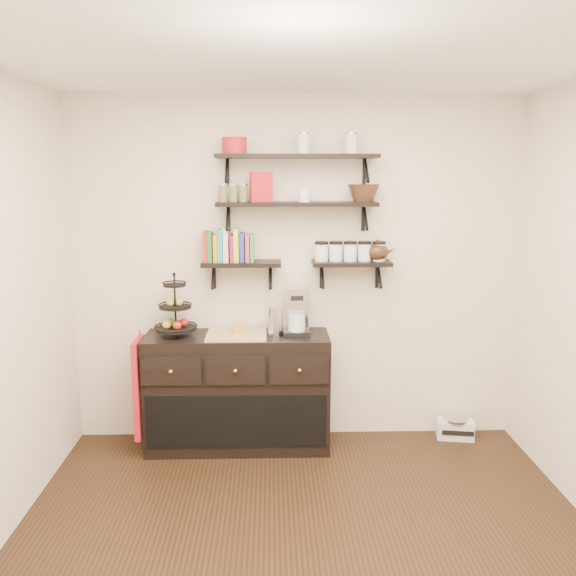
{
  "coord_description": "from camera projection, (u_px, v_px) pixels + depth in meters",
  "views": [
    {
      "loc": [
        -0.2,
        -2.97,
        2.12
      ],
      "look_at": [
        -0.08,
        1.15,
        1.33
      ],
      "focal_mm": 38.0,
      "sensor_mm": 36.0,
      "label": 1
    }
  ],
  "objects": [
    {
      "name": "shelf_low_left",
      "position": [
        242.0,
        264.0,
        4.64
      ],
      "size": [
        0.6,
        0.25,
        0.23
      ],
      "color": "black",
      "rests_on": "back_wall"
    },
    {
      "name": "glass_canisters",
      "position": [
        350.0,
        253.0,
        4.65
      ],
      "size": [
        0.54,
        0.1,
        0.13
      ],
      "color": "silver",
      "rests_on": "shelf_low_right"
    },
    {
      "name": "cookbooks",
      "position": [
        230.0,
        247.0,
        4.61
      ],
      "size": [
        0.36,
        0.15,
        0.26
      ],
      "color": "#AE291A",
      "rests_on": "shelf_low_left"
    },
    {
      "name": "ramekins",
      "position": [
        304.0,
        195.0,
        4.54
      ],
      "size": [
        0.09,
        0.09,
        0.1
      ],
      "primitive_type": "cylinder",
      "color": "white",
      "rests_on": "shelf_mid"
    },
    {
      "name": "coffee_maker",
      "position": [
        296.0,
        311.0,
        4.63
      ],
      "size": [
        0.2,
        0.2,
        0.37
      ],
      "rotation": [
        0.0,
        0.0,
        0.01
      ],
      "color": "black",
      "rests_on": "sideboard"
    },
    {
      "name": "shelf_low_right",
      "position": [
        351.0,
        264.0,
        4.67
      ],
      "size": [
        0.6,
        0.25,
        0.23
      ],
      "color": "black",
      "rests_on": "back_wall"
    },
    {
      "name": "radio",
      "position": [
        455.0,
        428.0,
        4.91
      ],
      "size": [
        0.31,
        0.22,
        0.17
      ],
      "rotation": [
        0.0,
        0.0,
        -0.16
      ],
      "color": "silver",
      "rests_on": "floor"
    },
    {
      "name": "back_wall",
      "position": [
        296.0,
        272.0,
        4.79
      ],
      "size": [
        3.5,
        0.02,
        2.7
      ],
      "primitive_type": "cube",
      "color": "beige",
      "rests_on": "ground"
    },
    {
      "name": "candle",
      "position": [
        239.0,
        328.0,
        4.62
      ],
      "size": [
        0.08,
        0.08,
        0.08
      ],
      "primitive_type": "cube",
      "color": "#BA762B",
      "rests_on": "sideboard"
    },
    {
      "name": "ceiling",
      "position": [
        312.0,
        44.0,
        2.81
      ],
      "size": [
        3.5,
        3.5,
        0.02
      ],
      "primitive_type": "cube",
      "color": "white",
      "rests_on": "back_wall"
    },
    {
      "name": "recipe_box",
      "position": [
        261.0,
        187.0,
        4.52
      ],
      "size": [
        0.17,
        0.09,
        0.22
      ],
      "primitive_type": "cube",
      "rotation": [
        0.0,
        0.0,
        0.21
      ],
      "color": "#B2141C",
      "rests_on": "shelf_mid"
    },
    {
      "name": "walnut_bowl",
      "position": [
        364.0,
        193.0,
        4.55
      ],
      "size": [
        0.24,
        0.24,
        0.13
      ],
      "primitive_type": null,
      "color": "black",
      "rests_on": "shelf_mid"
    },
    {
      "name": "red_pot",
      "position": [
        234.0,
        146.0,
        4.46
      ],
      "size": [
        0.18,
        0.18,
        0.12
      ],
      "primitive_type": "cylinder",
      "color": "#B2141C",
      "rests_on": "shelf_top"
    },
    {
      "name": "shelf_top",
      "position": [
        297.0,
        157.0,
        4.49
      ],
      "size": [
        1.2,
        0.27,
        0.23
      ],
      "color": "black",
      "rests_on": "back_wall"
    },
    {
      "name": "shelf_mid",
      "position": [
        297.0,
        204.0,
        4.56
      ],
      "size": [
        1.2,
        0.27,
        0.23
      ],
      "color": "black",
      "rests_on": "back_wall"
    },
    {
      "name": "sideboard",
      "position": [
        238.0,
        391.0,
        4.71
      ],
      "size": [
        1.4,
        0.5,
        0.92
      ],
      "color": "black",
      "rests_on": "floor"
    },
    {
      "name": "thermal_carafe",
      "position": [
        275.0,
        321.0,
        4.6
      ],
      "size": [
        0.11,
        0.11,
        0.22
      ],
      "primitive_type": "cylinder",
      "color": "silver",
      "rests_on": "sideboard"
    },
    {
      "name": "teapot",
      "position": [
        378.0,
        250.0,
        4.65
      ],
      "size": [
        0.23,
        0.18,
        0.16
      ],
      "primitive_type": null,
      "rotation": [
        0.0,
        0.0,
        0.09
      ],
      "color": "#3A1E11",
      "rests_on": "shelf_low_right"
    },
    {
      "name": "fruit_stand",
      "position": [
        176.0,
        315.0,
        4.59
      ],
      "size": [
        0.32,
        0.32,
        0.46
      ],
      "rotation": [
        0.0,
        0.0,
        -0.14
      ],
      "color": "black",
      "rests_on": "sideboard"
    },
    {
      "name": "apron",
      "position": [
        140.0,
        387.0,
        4.58
      ],
      "size": [
        0.04,
        0.32,
        0.74
      ],
      "primitive_type": "cube",
      "color": "maroon",
      "rests_on": "sideboard"
    },
    {
      "name": "floor",
      "position": [
        308.0,
        567.0,
        3.32
      ],
      "size": [
        3.5,
        3.5,
        0.0
      ],
      "primitive_type": "plane",
      "color": "black",
      "rests_on": "ground"
    }
  ]
}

